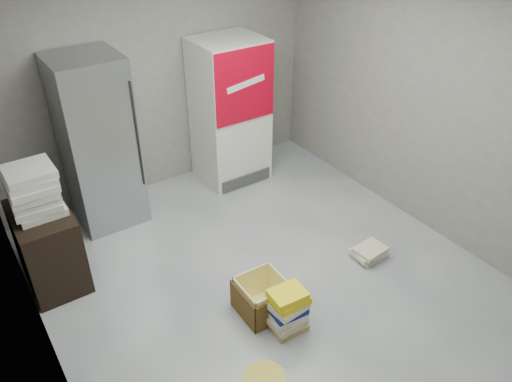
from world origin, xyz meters
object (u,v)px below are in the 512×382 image
object	(u,v)px
steel_fridge	(98,143)
wood_shelf	(49,247)
coke_cooler	(230,112)
phonebook_stack_main	(288,310)
cardboard_box	(262,299)

from	to	relation	value
steel_fridge	wood_shelf	distance (m)	1.23
coke_cooler	phonebook_stack_main	world-z (taller)	coke_cooler
phonebook_stack_main	coke_cooler	bearing A→B (deg)	70.89
phonebook_stack_main	cardboard_box	world-z (taller)	phonebook_stack_main
coke_cooler	phonebook_stack_main	distance (m)	2.78
steel_fridge	cardboard_box	world-z (taller)	steel_fridge
steel_fridge	phonebook_stack_main	bearing A→B (deg)	-74.90
cardboard_box	phonebook_stack_main	bearing A→B (deg)	-76.69
coke_cooler	phonebook_stack_main	xyz separation A→B (m)	(-0.97, -2.51, -0.68)
wood_shelf	steel_fridge	bearing A→B (deg)	41.31
steel_fridge	phonebook_stack_main	xyz separation A→B (m)	(0.68, -2.51, -0.73)
coke_cooler	phonebook_stack_main	size ratio (longest dim) A/B	4.07
steel_fridge	cardboard_box	bearing A→B (deg)	-74.48
coke_cooler	wood_shelf	world-z (taller)	coke_cooler
steel_fridge	cardboard_box	distance (m)	2.44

